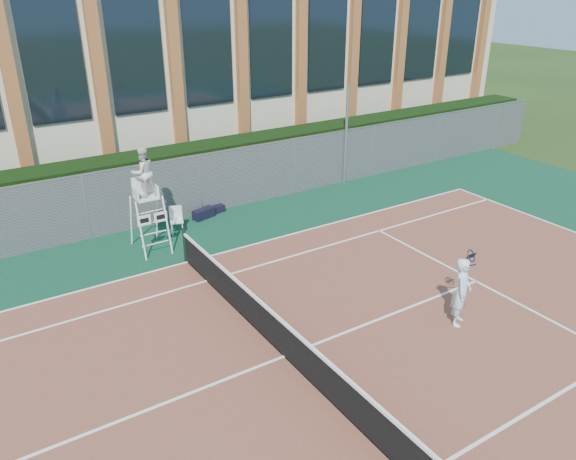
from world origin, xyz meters
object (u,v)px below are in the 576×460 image
plastic_chair (176,217)px  tennis_player (462,291)px  steel_pole (346,135)px  umpire_chair (143,175)px

plastic_chair → tennis_player: tennis_player is taller
steel_pole → umpire_chair: steel_pole is taller
plastic_chair → tennis_player: size_ratio=0.51×
steel_pole → tennis_player: 10.73m
steel_pole → tennis_player: bearing=-112.5°
steel_pole → umpire_chair: 9.17m
steel_pole → umpire_chair: size_ratio=1.23×
steel_pole → plastic_chair: bearing=-173.1°
umpire_chair → tennis_player: (4.92, -8.20, -1.52)m
steel_pole → tennis_player: steel_pole is taller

